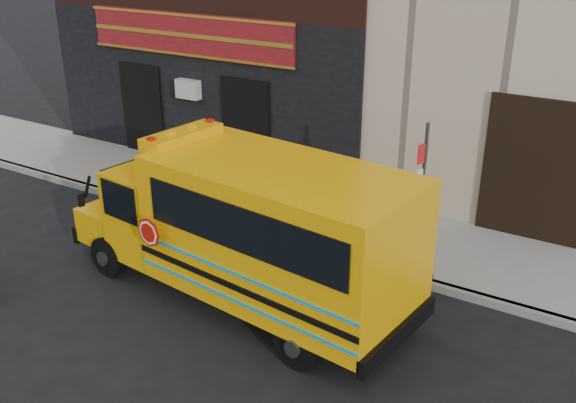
# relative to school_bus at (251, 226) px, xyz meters

# --- Properties ---
(ground) EXTENTS (120.00, 120.00, 0.00)m
(ground) POSITION_rel_school_bus_xyz_m (-0.32, -0.46, -1.51)
(ground) COLOR black
(ground) RESTS_ON ground
(curb) EXTENTS (40.00, 0.20, 0.15)m
(curb) POSITION_rel_school_bus_xyz_m (-0.32, 2.14, -1.43)
(curb) COLOR gray
(curb) RESTS_ON ground
(sidewalk) EXTENTS (40.00, 3.00, 0.15)m
(sidewalk) POSITION_rel_school_bus_xyz_m (-0.32, 3.64, -1.43)
(sidewalk) COLOR slate
(sidewalk) RESTS_ON ground
(school_bus) EXTENTS (7.10, 2.90, 2.92)m
(school_bus) POSITION_rel_school_bus_xyz_m (0.00, 0.00, 0.00)
(school_bus) COLOR black
(school_bus) RESTS_ON ground
(sign_pole) EXTENTS (0.11, 0.26, 3.01)m
(sign_pole) POSITION_rel_school_bus_xyz_m (2.08, 2.63, 0.16)
(sign_pole) COLOR #3A413C
(sign_pole) RESTS_ON ground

